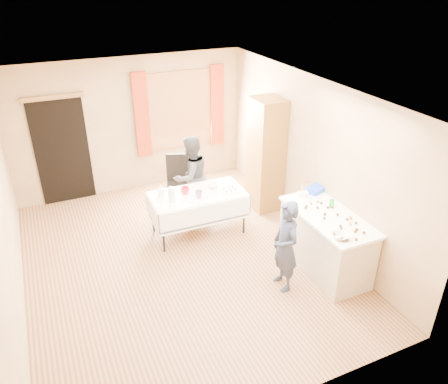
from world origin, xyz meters
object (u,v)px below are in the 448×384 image
party_table (198,209)px  chair (178,192)px  cabinet (266,155)px  girl (285,246)px  woman (191,176)px  counter (325,242)px

party_table → chair: size_ratio=1.56×
cabinet → girl: (-0.87, -2.14, -0.36)m
girl → woman: 2.48m
party_table → girl: (0.58, -1.78, 0.22)m
counter → party_table: (-1.35, 1.66, -0.01)m
party_table → girl: size_ratio=1.17×
woman → girl: bearing=81.8°
chair → woman: woman is taller
party_table → girl: girl is taller
party_table → woman: woman is taller
cabinet → girl: 2.34m
counter → girl: girl is taller
counter → party_table: 2.14m
counter → chair: (-1.37, 2.63, -0.15)m
girl → cabinet: bearing=160.7°
cabinet → party_table: size_ratio=1.31×
party_table → woman: 0.73m
cabinet → girl: size_ratio=1.54×
counter → woman: (-1.22, 2.31, 0.29)m
party_table → cabinet: bearing=15.0°
party_table → chair: (-0.02, 0.97, -0.15)m
girl → chair: bearing=-164.8°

